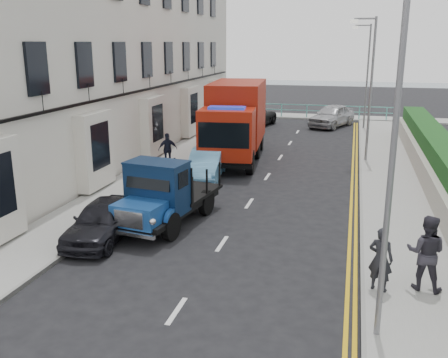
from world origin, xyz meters
The scene contains 22 objects.
ground centered at (0.00, 0.00, 0.00)m, with size 120.00×120.00×0.00m, color black.
pavement_west centered at (-5.20, 9.00, 0.06)m, with size 2.40×38.00×0.12m, color gray.
pavement_east centered at (5.30, 9.00, 0.06)m, with size 2.60×38.00×0.12m, color gray.
promenade centered at (0.00, 29.00, 0.06)m, with size 30.00×2.50×0.12m, color gray.
sea_plane centered at (0.00, 60.00, 0.00)m, with size 120.00×120.00×0.00m, color slate.
terrace_west centered at (-9.47, 13.00, 7.17)m, with size 6.31×30.20×14.25m.
garden_east centered at (7.21, 9.00, 0.90)m, with size 1.45×28.00×1.75m.
seafront_railing centered at (0.00, 28.20, 0.58)m, with size 13.00×0.08×1.11m.
lamp_near centered at (4.18, -2.00, 4.00)m, with size 1.23×0.18×7.00m.
lamp_mid centered at (4.18, 14.00, 4.00)m, with size 1.23×0.18×7.00m.
lamp_far centered at (4.18, 24.00, 4.00)m, with size 1.23×0.18×7.00m.
bedford_lorry centered at (-2.25, 2.79, 1.02)m, with size 2.47×4.86×2.21m.
red_lorry centered at (-2.22, 13.09, 2.06)m, with size 3.23×7.60×3.87m.
parked_car_front centered at (-3.60, 1.46, 0.62)m, with size 1.46×3.63×1.24m, color black.
parked_car_mid centered at (-2.60, 9.18, 0.63)m, with size 1.34×3.85×1.27m, color #65AADA.
parked_car_rear centered at (-3.60, 16.78, 0.63)m, with size 1.78×4.37×1.27m, color #9D9EA2.
seafront_car_left centered at (-3.49, 23.56, 0.72)m, with size 2.40×5.21×1.45m, color black.
seafront_car_right centered at (2.08, 24.77, 0.79)m, with size 1.87×4.66×1.59m, color #A0A0A4.
pedestrian_east_near centered at (4.40, -0.05, 0.91)m, with size 0.57×0.38×1.58m, color black.
pedestrian_east_far centered at (5.42, 0.28, 1.04)m, with size 0.90×0.70×1.85m, color #2E2B35.
pedestrian_west_near centered at (-4.92, 10.49, 0.89)m, with size 0.91×0.38×1.55m, color black.
pedestrian_west_far centered at (-4.40, 14.86, 0.99)m, with size 0.85×0.55×1.74m, color #473333.
Camera 1 is at (3.54, -11.42, 5.82)m, focal length 40.00 mm.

